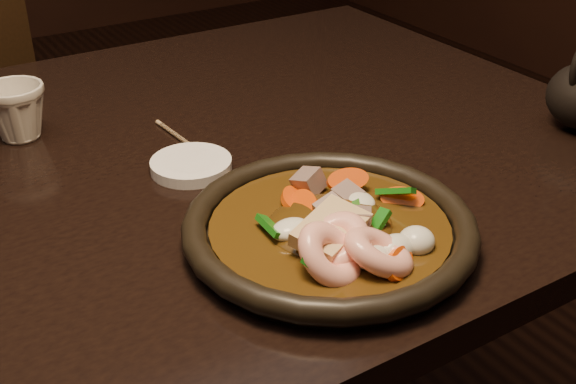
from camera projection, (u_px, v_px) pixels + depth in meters
table at (36, 246)px, 0.89m from camera, size 1.60×0.90×0.75m
plate at (329, 229)px, 0.76m from camera, size 0.31×0.31×0.03m
stirfry at (339, 230)px, 0.74m from camera, size 0.21×0.22×0.07m
soy_dish at (191, 165)px, 0.90m from camera, size 0.10×0.10×0.01m
tea_cup at (16, 110)px, 0.96m from camera, size 0.10×0.10×0.08m
chopsticks at (197, 150)px, 0.94m from camera, size 0.02×0.22×0.01m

